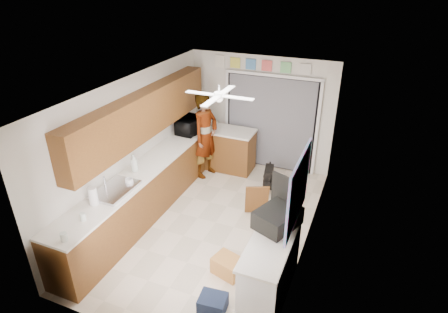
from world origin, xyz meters
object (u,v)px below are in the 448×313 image
(cup, at_px, (129,181))
(man, at_px, (206,136))
(microwave, at_px, (190,125))
(suitcase, at_px, (278,218))
(paper_towel_roll, at_px, (93,196))
(navy_crate, at_px, (213,303))
(cardboard_box, at_px, (228,266))
(dog, at_px, (269,176))
(soap_bottle, at_px, (134,163))

(cup, xyz_separation_m, man, (0.31, 2.29, -0.07))
(microwave, relative_size, suitcase, 1.00)
(paper_towel_roll, bearing_deg, navy_crate, -9.53)
(navy_crate, bearing_deg, suitcase, 56.88)
(cardboard_box, bearing_deg, suitcase, 16.25)
(navy_crate, height_order, man, man)
(microwave, distance_m, cardboard_box, 3.41)
(cup, xyz_separation_m, paper_towel_roll, (-0.15, -0.69, 0.09))
(navy_crate, bearing_deg, man, 116.21)
(suitcase, height_order, cardboard_box, suitcase)
(microwave, bearing_deg, navy_crate, -145.61)
(microwave, xyz_separation_m, suitcase, (2.59, -2.44, -0.04))
(microwave, bearing_deg, dog, -85.45)
(paper_towel_roll, xyz_separation_m, man, (0.46, 2.97, -0.16))
(microwave, height_order, cardboard_box, microwave)
(microwave, xyz_separation_m, paper_towel_roll, (-0.09, -2.98, -0.02))
(paper_towel_roll, height_order, dog, paper_towel_roll)
(paper_towel_roll, bearing_deg, man, 81.27)
(soap_bottle, xyz_separation_m, suitcase, (2.70, -0.55, -0.04))
(cardboard_box, distance_m, dog, 2.67)
(soap_bottle, xyz_separation_m, paper_towel_roll, (0.02, -1.09, -0.02))
(cup, height_order, navy_crate, cup)
(microwave, xyz_separation_m, dog, (1.78, 0.04, -0.87))
(man, bearing_deg, suitcase, -124.37)
(paper_towel_roll, relative_size, cardboard_box, 0.65)
(microwave, bearing_deg, cardboard_box, -140.19)
(navy_crate, height_order, dog, dog)
(paper_towel_roll, relative_size, dog, 0.47)
(soap_bottle, distance_m, paper_towel_roll, 1.09)
(navy_crate, bearing_deg, microwave, 121.08)
(suitcase, bearing_deg, dog, 130.10)
(soap_bottle, bearing_deg, microwave, 86.70)
(microwave, distance_m, suitcase, 3.55)
(microwave, xyz_separation_m, soap_bottle, (-0.11, -1.89, -0.00))
(suitcase, distance_m, navy_crate, 1.43)
(dog, bearing_deg, microwave, 169.69)
(suitcase, bearing_deg, soap_bottle, -169.42)
(soap_bottle, bearing_deg, cardboard_box, -19.77)
(soap_bottle, relative_size, navy_crate, 0.91)
(cup, xyz_separation_m, cardboard_box, (1.88, -0.33, -0.86))
(cup, height_order, paper_towel_roll, paper_towel_roll)
(cup, bearing_deg, navy_crate, -28.04)
(microwave, bearing_deg, cup, -175.19)
(microwave, distance_m, cup, 2.29)
(cup, bearing_deg, microwave, 91.50)
(paper_towel_roll, relative_size, suitcase, 0.47)
(man, bearing_deg, dog, -74.99)
(soap_bottle, relative_size, man, 0.18)
(cup, bearing_deg, man, 82.27)
(soap_bottle, bearing_deg, man, 75.72)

